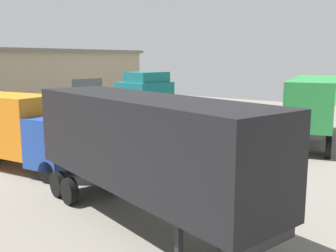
{
  "coord_description": "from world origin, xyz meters",
  "views": [
    {
      "loc": [
        -16.38,
        -11.13,
        5.21
      ],
      "look_at": [
        0.2,
        1.84,
        1.6
      ],
      "focal_mm": 42.0,
      "sensor_mm": 36.0,
      "label": 1
    }
  ],
  "objects_px": {
    "container_trailer_grey": "(142,144)",
    "oil_drum": "(250,158)",
    "tractor_unit_teal": "(151,114)",
    "container_trailer_green": "(313,102)",
    "delivery_van_white": "(149,110)",
    "box_truck_blue": "(16,128)",
    "gravel_pile": "(214,113)"
  },
  "relations": [
    {
      "from": "box_truck_blue",
      "to": "oil_drum",
      "type": "relative_size",
      "value": 8.19
    },
    {
      "from": "box_truck_blue",
      "to": "delivery_van_white",
      "type": "height_order",
      "value": "box_truck_blue"
    },
    {
      "from": "tractor_unit_teal",
      "to": "box_truck_blue",
      "type": "distance_m",
      "value": 7.29
    },
    {
      "from": "tractor_unit_teal",
      "to": "container_trailer_grey",
      "type": "height_order",
      "value": "tractor_unit_teal"
    },
    {
      "from": "tractor_unit_teal",
      "to": "container_trailer_green",
      "type": "xyz_separation_m",
      "value": [
        8.11,
        -6.47,
        0.45
      ]
    },
    {
      "from": "delivery_van_white",
      "to": "gravel_pile",
      "type": "distance_m",
      "value": 5.72
    },
    {
      "from": "gravel_pile",
      "to": "box_truck_blue",
      "type": "bearing_deg",
      "value": 177.81
    },
    {
      "from": "oil_drum",
      "to": "gravel_pile",
      "type": "bearing_deg",
      "value": 39.08
    },
    {
      "from": "tractor_unit_teal",
      "to": "gravel_pile",
      "type": "height_order",
      "value": "tractor_unit_teal"
    },
    {
      "from": "delivery_van_white",
      "to": "oil_drum",
      "type": "bearing_deg",
      "value": 30.63
    },
    {
      "from": "container_trailer_green",
      "to": "gravel_pile",
      "type": "bearing_deg",
      "value": 60.3
    },
    {
      "from": "container_trailer_grey",
      "to": "gravel_pile",
      "type": "xyz_separation_m",
      "value": [
        18.26,
        8.49,
        -1.69
      ]
    },
    {
      "from": "gravel_pile",
      "to": "container_trailer_green",
      "type": "bearing_deg",
      "value": -104.28
    },
    {
      "from": "container_trailer_grey",
      "to": "gravel_pile",
      "type": "relative_size",
      "value": 3.28
    },
    {
      "from": "box_truck_blue",
      "to": "oil_drum",
      "type": "distance_m",
      "value": 11.35
    },
    {
      "from": "tractor_unit_teal",
      "to": "gravel_pile",
      "type": "xyz_separation_m",
      "value": [
        10.26,
        2.01,
        -1.2
      ]
    },
    {
      "from": "delivery_van_white",
      "to": "box_truck_blue",
      "type": "bearing_deg",
      "value": -25.18
    },
    {
      "from": "tractor_unit_teal",
      "to": "container_trailer_grey",
      "type": "distance_m",
      "value": 10.31
    },
    {
      "from": "tractor_unit_teal",
      "to": "delivery_van_white",
      "type": "xyz_separation_m",
      "value": [
        5.2,
        4.61,
        -0.65
      ]
    },
    {
      "from": "box_truck_blue",
      "to": "gravel_pile",
      "type": "distance_m",
      "value": 17.09
    },
    {
      "from": "tractor_unit_teal",
      "to": "oil_drum",
      "type": "xyz_separation_m",
      "value": [
        0.18,
        -6.18,
        -1.67
      ]
    },
    {
      "from": "gravel_pile",
      "to": "container_trailer_grey",
      "type": "bearing_deg",
      "value": -155.07
    },
    {
      "from": "delivery_van_white",
      "to": "gravel_pile",
      "type": "relative_size",
      "value": 1.73
    },
    {
      "from": "oil_drum",
      "to": "box_truck_blue",
      "type": "bearing_deg",
      "value": 128.25
    },
    {
      "from": "tractor_unit_teal",
      "to": "container_trailer_green",
      "type": "height_order",
      "value": "tractor_unit_teal"
    },
    {
      "from": "box_truck_blue",
      "to": "container_trailer_grey",
      "type": "bearing_deg",
      "value": -16.19
    },
    {
      "from": "container_trailer_green",
      "to": "delivery_van_white",
      "type": "bearing_deg",
      "value": 89.28
    },
    {
      "from": "tractor_unit_teal",
      "to": "oil_drum",
      "type": "height_order",
      "value": "tractor_unit_teal"
    },
    {
      "from": "container_trailer_grey",
      "to": "oil_drum",
      "type": "bearing_deg",
      "value": 105.57
    },
    {
      "from": "gravel_pile",
      "to": "oil_drum",
      "type": "distance_m",
      "value": 12.99
    },
    {
      "from": "container_trailer_green",
      "to": "container_trailer_grey",
      "type": "height_order",
      "value": "container_trailer_grey"
    },
    {
      "from": "container_trailer_grey",
      "to": "delivery_van_white",
      "type": "xyz_separation_m",
      "value": [
        13.2,
        11.09,
        -1.14
      ]
    }
  ]
}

